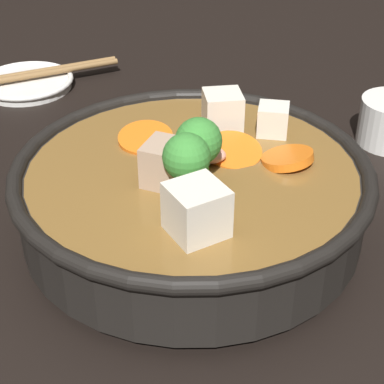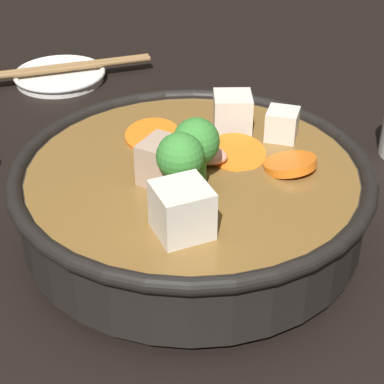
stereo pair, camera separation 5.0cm
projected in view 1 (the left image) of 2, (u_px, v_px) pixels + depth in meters
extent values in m
plane|color=black|center=(192.00, 234.00, 0.52)|extent=(3.00, 3.00, 0.00)
cylinder|color=black|center=(192.00, 229.00, 0.52)|extent=(0.15, 0.15, 0.01)
cylinder|color=black|center=(192.00, 198.00, 0.50)|extent=(0.27, 0.27, 0.05)
torus|color=black|center=(192.00, 169.00, 0.49)|extent=(0.28, 0.28, 0.01)
cylinder|color=brown|center=(192.00, 185.00, 0.50)|extent=(0.25, 0.25, 0.03)
cylinder|color=orange|center=(287.00, 158.00, 0.50)|extent=(0.06, 0.06, 0.02)
cylinder|color=orange|center=(233.00, 151.00, 0.51)|extent=(0.05, 0.05, 0.01)
cylinder|color=orange|center=(146.00, 139.00, 0.52)|extent=(0.06, 0.06, 0.01)
cylinder|color=green|center=(202.00, 167.00, 0.47)|extent=(0.02, 0.02, 0.02)
sphere|color=#388433|center=(202.00, 140.00, 0.46)|extent=(0.03, 0.03, 0.03)
cylinder|color=green|center=(187.00, 184.00, 0.45)|extent=(0.02, 0.02, 0.02)
sphere|color=#388433|center=(186.00, 157.00, 0.44)|extent=(0.03, 0.03, 0.03)
cube|color=tan|center=(167.00, 164.00, 0.46)|extent=(0.04, 0.04, 0.03)
cube|color=silver|center=(197.00, 210.00, 0.41)|extent=(0.04, 0.04, 0.03)
cube|color=silver|center=(273.00, 120.00, 0.53)|extent=(0.03, 0.03, 0.02)
cube|color=silver|center=(223.00, 110.00, 0.54)|extent=(0.04, 0.04, 0.03)
ellipsoid|color=#EA9E84|center=(200.00, 153.00, 0.49)|extent=(0.05, 0.04, 0.01)
cylinder|color=white|center=(27.00, 84.00, 0.76)|extent=(0.10, 0.10, 0.01)
torus|color=white|center=(26.00, 80.00, 0.76)|extent=(0.11, 0.11, 0.01)
cylinder|color=olive|center=(26.00, 76.00, 0.75)|extent=(0.22, 0.04, 0.01)
cylinder|color=olive|center=(25.00, 74.00, 0.76)|extent=(0.22, 0.04, 0.01)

